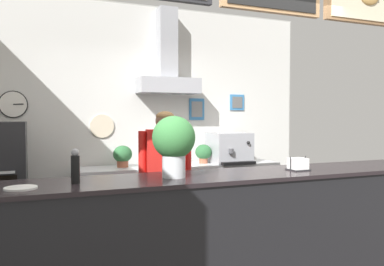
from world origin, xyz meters
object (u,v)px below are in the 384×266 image
(espresso_machine, at_px, (229,148))
(pepper_grinder, at_px, (75,166))
(napkin_holder, at_px, (298,165))
(condiment_plate, at_px, (21,188))
(basil_vase, at_px, (174,143))
(potted_rosemary, at_px, (123,155))
(potted_thyme, at_px, (203,153))
(potted_basil, at_px, (169,158))
(shop_worker, at_px, (165,181))

(espresso_machine, distance_m, pepper_grinder, 2.98)
(napkin_holder, xyz_separation_m, condiment_plate, (-2.08, -0.06, -0.04))
(basil_vase, relative_size, condiment_plate, 2.31)
(potted_rosemary, relative_size, condiment_plate, 1.39)
(potted_thyme, distance_m, basil_vase, 2.40)
(napkin_holder, bearing_deg, potted_rosemary, 115.73)
(espresso_machine, distance_m, basil_vase, 2.53)
(espresso_machine, distance_m, potted_basil, 0.86)
(espresso_machine, bearing_deg, potted_thyme, 170.28)
(potted_basil, bearing_deg, pepper_grinder, -122.97)
(espresso_machine, distance_m, napkin_holder, 2.09)
(basil_vase, height_order, condiment_plate, basil_vase)
(napkin_holder, relative_size, pepper_grinder, 0.69)
(potted_rosemary, xyz_separation_m, basil_vase, (-0.06, -2.08, 0.28))
(potted_rosemary, distance_m, pepper_grinder, 2.21)
(shop_worker, xyz_separation_m, potted_thyme, (0.85, 0.97, 0.18))
(potted_rosemary, bearing_deg, shop_worker, -76.24)
(napkin_holder, relative_size, condiment_plate, 0.82)
(basil_vase, distance_m, pepper_grinder, 0.69)
(condiment_plate, bearing_deg, potted_rosemary, 63.76)
(potted_basil, relative_size, potted_thyme, 0.68)
(espresso_machine, height_order, potted_rosemary, espresso_machine)
(potted_thyme, height_order, basil_vase, basil_vase)
(potted_thyme, xyz_separation_m, pepper_grinder, (-1.83, -2.09, 0.15))
(basil_vase, xyz_separation_m, condiment_plate, (-1.01, -0.08, -0.24))
(espresso_machine, height_order, potted_basil, espresso_machine)
(potted_basil, bearing_deg, napkin_holder, -78.61)
(potted_basil, height_order, pepper_grinder, pepper_grinder)
(basil_vase, bearing_deg, pepper_grinder, 179.72)
(potted_basil, relative_size, condiment_plate, 0.89)
(potted_rosemary, relative_size, napkin_holder, 1.70)
(potted_basil, height_order, potted_thyme, potted_thyme)
(espresso_machine, relative_size, potted_rosemary, 2.05)
(potted_basil, height_order, basil_vase, basil_vase)
(espresso_machine, distance_m, potted_thyme, 0.36)
(napkin_holder, xyz_separation_m, pepper_grinder, (-1.75, 0.02, 0.07))
(basil_vase, xyz_separation_m, pepper_grinder, (-0.68, 0.00, -0.14))
(espresso_machine, height_order, condiment_plate, espresso_machine)
(basil_vase, bearing_deg, potted_rosemary, 88.39)
(potted_thyme, bearing_deg, shop_worker, -131.14)
(potted_rosemary, height_order, basil_vase, basil_vase)
(espresso_machine, bearing_deg, pepper_grinder, -137.13)
(potted_basil, xyz_separation_m, napkin_holder, (0.42, -2.08, 0.13))
(shop_worker, bearing_deg, potted_basil, -99.99)
(potted_basil, xyz_separation_m, basil_vase, (-0.65, -2.06, 0.34))
(napkin_holder, bearing_deg, espresso_machine, 78.12)
(shop_worker, bearing_deg, napkin_holder, 135.09)
(espresso_machine, bearing_deg, potted_rosemary, 177.95)
(potted_thyme, bearing_deg, potted_rosemary, -179.53)
(shop_worker, relative_size, pepper_grinder, 6.85)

